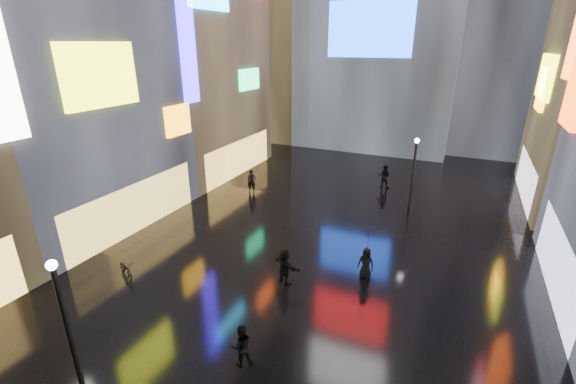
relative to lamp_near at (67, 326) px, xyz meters
The scene contains 13 objects.
ground 16.61m from the lamp_near, 77.29° to the left, with size 140.00×140.00×0.00m, color black.
building_left_mid 18.27m from the lamp_near, 141.21° to the left, with size 10.28×12.70×24.00m.
building_left_far 26.45m from the lamp_near, 119.44° to the left, with size 10.28×12.00×22.00m.
tower_flank_left 40.61m from the lamp_near, 105.33° to the left, with size 10.00×10.00×26.00m, color black.
lamp_near is the anchor object (origin of this frame).
lamp_far 20.70m from the lamp_near, 69.25° to the left, with size 0.30×0.30×5.20m.
pedestrian_1 5.56m from the lamp_near, 41.17° to the left, with size 0.82×0.64×1.68m, color black.
pedestrian_4 12.67m from the lamp_near, 58.42° to the left, with size 0.79×0.51×1.61m, color black.
pedestrian_5 9.37m from the lamp_near, 70.03° to the left, with size 1.67×0.53×1.80m, color black.
pedestrian_6 19.05m from the lamp_near, 103.06° to the left, with size 0.66×0.43×1.80m, color black.
pedestrian_7 24.31m from the lamp_near, 78.64° to the left, with size 0.91×0.71×1.87m, color black.
umbrella_2 12.52m from the lamp_near, 58.42° to the left, with size 1.04×1.06×0.96m, color black.
bicycle 7.67m from the lamp_near, 125.95° to the left, with size 0.55×1.57×0.82m, color black.
Camera 1 is at (6.21, -1.59, 10.81)m, focal length 24.00 mm.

